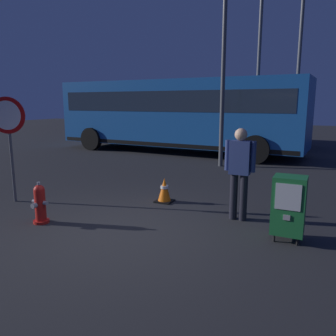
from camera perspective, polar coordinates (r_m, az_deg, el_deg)
ground_plane at (r=5.73m, az=-8.04°, el=-10.71°), size 60.00×60.00×0.00m
fire_hydrant at (r=6.41m, az=-20.79°, el=-5.67°), size 0.33×0.31×0.75m
newspaper_box_primary at (r=5.50m, az=19.72°, el=-5.92°), size 0.48×0.42×1.02m
stop_sign at (r=7.81m, az=-25.33°, el=6.21°), size 0.71×0.31×2.23m
pedestrian at (r=6.15m, az=11.99°, el=-0.14°), size 0.55×0.22×1.67m
traffic_cone at (r=7.26m, az=-0.61°, el=-3.76°), size 0.36×0.36×0.53m
bus_near at (r=14.49m, az=1.56°, el=9.42°), size 10.60×3.14×3.00m
bus_far at (r=18.43m, az=6.05°, el=9.71°), size 10.58×3.06×3.00m
street_light_near_left at (r=14.74m, az=15.34°, el=21.75°), size 0.32×0.32×8.73m
street_light_near_right at (r=11.57m, az=9.52°, el=22.21°), size 0.32×0.32×7.63m
street_light_far_right at (r=14.74m, az=21.38°, el=18.41°), size 0.32×0.32×7.25m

